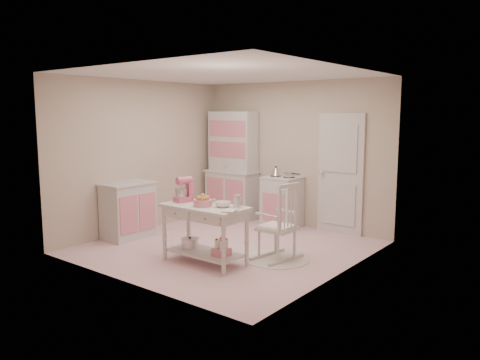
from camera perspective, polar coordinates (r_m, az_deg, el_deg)
name	(u,v)px	position (r m, az deg, el deg)	size (l,w,h in m)	color
room_shell	(226,140)	(6.96, -1.67, 4.94)	(3.84, 3.84, 2.62)	pink
door	(341,174)	(8.07, 12.16, 0.73)	(0.82, 0.05, 2.04)	silver
hutch	(232,165)	(9.08, -1.01, 1.83)	(1.06, 0.50, 2.08)	silver
stove	(282,202)	(8.42, 5.14, -2.68)	(0.62, 0.57, 0.92)	silver
base_cabinet	(128,210)	(7.88, -13.46, -3.62)	(0.54, 0.84, 0.92)	silver
lace_rug	(277,259)	(6.69, 4.47, -9.54)	(0.92, 0.92, 0.01)	white
rocking_chair	(277,221)	(6.55, 4.53, -5.00)	(0.48, 0.72, 1.10)	silver
work_table	(205,234)	(6.43, -4.34, -6.60)	(1.20, 0.60, 0.80)	silver
stand_mixer	(183,190)	(6.62, -6.96, -1.19)	(0.20, 0.28, 0.34)	#CD5675
cookie_tray	(205,202)	(6.57, -4.28, -2.64)	(0.34, 0.24, 0.02)	silver
bread_basket	(203,203)	(6.29, -4.55, -2.80)	(0.25, 0.25, 0.09)	#D77B8D
mixing_bowl	(223,204)	(6.23, -2.11, -2.98)	(0.22, 0.22, 0.07)	white
metal_pitcher	(237,201)	(6.17, -0.36, -2.61)	(0.10, 0.10, 0.17)	silver
recipe_book	(224,210)	(5.96, -1.96, -3.72)	(0.16, 0.21, 0.02)	white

